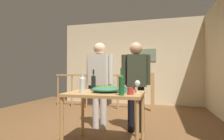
# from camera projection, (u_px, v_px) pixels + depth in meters

# --- Properties ---
(ground_plane) EXTENTS (7.35, 7.35, 0.00)m
(ground_plane) POSITION_uv_depth(u_px,v_px,m) (108.00, 127.00, 3.63)
(ground_plane) COLOR brown
(back_wall) EXTENTS (4.87, 0.10, 2.89)m
(back_wall) POSITION_uv_depth(u_px,v_px,m) (130.00, 62.00, 6.38)
(back_wall) COLOR beige
(back_wall) RESTS_ON ground_plane
(framed_picture) EXTENTS (0.59, 0.03, 0.42)m
(framed_picture) POSITION_uv_depth(u_px,v_px,m) (147.00, 55.00, 6.17)
(framed_picture) COLOR slate
(stair_railing) EXTENTS (3.09, 0.10, 1.09)m
(stair_railing) POSITION_uv_depth(u_px,v_px,m) (117.00, 87.00, 5.37)
(stair_railing) COLOR #B2844C
(stair_railing) RESTS_ON ground_plane
(tv_console) EXTENTS (0.90, 0.40, 0.42)m
(tv_console) POSITION_uv_depth(u_px,v_px,m) (98.00, 98.00, 6.31)
(tv_console) COLOR #38281E
(tv_console) RESTS_ON ground_plane
(flat_screen_tv) EXTENTS (0.64, 0.12, 0.47)m
(flat_screen_tv) POSITION_uv_depth(u_px,v_px,m) (97.00, 84.00, 6.28)
(flat_screen_tv) COLOR black
(flat_screen_tv) RESTS_ON tv_console
(serving_table) EXTENTS (1.12, 0.78, 0.81)m
(serving_table) POSITION_uv_depth(u_px,v_px,m) (105.00, 98.00, 2.71)
(serving_table) COLOR #B2844C
(serving_table) RESTS_ON ground_plane
(salad_bowl) EXTENTS (0.43, 0.43, 0.22)m
(salad_bowl) POSITION_uv_depth(u_px,v_px,m) (106.00, 89.00, 2.72)
(salad_bowl) COLOR #337060
(salad_bowl) RESTS_ON serving_table
(wine_glass) EXTENTS (0.08, 0.08, 0.18)m
(wine_glass) POSITION_uv_depth(u_px,v_px,m) (137.00, 84.00, 2.63)
(wine_glass) COLOR silver
(wine_glass) RESTS_ON serving_table
(wine_bottle_clear) EXTENTS (0.08, 0.08, 0.32)m
(wine_bottle_clear) POSITION_uv_depth(u_px,v_px,m) (82.00, 84.00, 2.68)
(wine_bottle_clear) COLOR silver
(wine_bottle_clear) RESTS_ON serving_table
(wine_bottle_dark) EXTENTS (0.07, 0.07, 0.34)m
(wine_bottle_dark) POSITION_uv_depth(u_px,v_px,m) (93.00, 82.00, 2.97)
(wine_bottle_dark) COLOR black
(wine_bottle_dark) RESTS_ON serving_table
(wine_bottle_green) EXTENTS (0.07, 0.07, 0.36)m
(wine_bottle_green) POSITION_uv_depth(u_px,v_px,m) (121.00, 84.00, 2.35)
(wine_bottle_green) COLOR #1E5628
(wine_bottle_green) RESTS_ON serving_table
(mug_red) EXTENTS (0.12, 0.08, 0.09)m
(mug_red) POSITION_uv_depth(u_px,v_px,m) (131.00, 91.00, 2.43)
(mug_red) COLOR #B7332D
(mug_red) RESTS_ON serving_table
(mug_teal) EXTENTS (0.12, 0.08, 0.09)m
(mug_teal) POSITION_uv_depth(u_px,v_px,m) (124.00, 90.00, 2.59)
(mug_teal) COLOR teal
(mug_teal) RESTS_ON serving_table
(person_standing_left) EXTENTS (0.60, 0.33, 1.69)m
(person_standing_left) POSITION_uv_depth(u_px,v_px,m) (100.00, 77.00, 3.56)
(person_standing_left) COLOR beige
(person_standing_left) RESTS_ON ground_plane
(person_standing_right) EXTENTS (0.52, 0.31, 1.66)m
(person_standing_right) POSITION_uv_depth(u_px,v_px,m) (136.00, 79.00, 3.38)
(person_standing_right) COLOR black
(person_standing_right) RESTS_ON ground_plane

